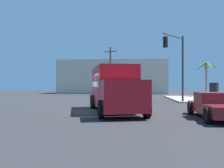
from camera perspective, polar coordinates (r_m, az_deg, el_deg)
name	(u,v)px	position (r m, az deg, el deg)	size (l,w,h in m)	color
ground_plane	(95,111)	(16.90, -3.92, -6.23)	(100.00, 100.00, 0.00)	#2B2B2D
sidewalk_corner_far	(222,99)	(31.40, 24.35, -3.22)	(11.95, 11.95, 0.14)	#9E998E
delivery_truck	(114,88)	(16.14, 0.50, -1.00)	(4.44, 8.29, 3.00)	#AD141E
traffic_light_primary	(177,58)	(23.90, 15.09, 5.85)	(2.36, 2.93, 6.37)	#38383D
pickup_maroon	(217,105)	(14.08, 23.47, -4.51)	(2.27, 5.21, 1.38)	maroon
vending_machine_red	(214,90)	(32.71, 22.85, -1.34)	(1.17, 1.13, 1.85)	black
palm_tree_far	(206,73)	(35.65, 21.26, 2.36)	(2.91, 2.85, 4.74)	#7A6647
utility_pole	(110,70)	(38.71, -0.37, 3.21)	(2.13, 0.78, 7.71)	brown
building_backdrop	(112,77)	(47.32, 0.11, 1.66)	(20.67, 6.00, 6.39)	beige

